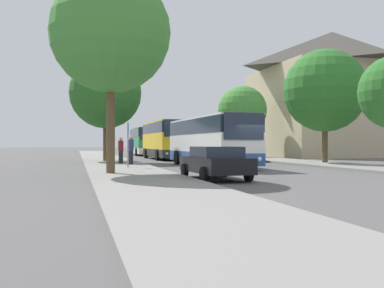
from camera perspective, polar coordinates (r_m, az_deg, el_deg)
The scene contains 16 objects.
ground_plane at distance 24.76m, azimuth 8.15°, elevation -3.42°, with size 300.00×300.00×0.00m, color #565454.
sidewalk_left at distance 22.99m, azimuth -8.20°, elevation -3.51°, with size 4.00×120.00×0.15m, color gray.
sidewalk_right at distance 28.20m, azimuth 21.41°, elevation -2.85°, with size 4.00×120.00×0.15m, color gray.
building_right_background at distance 55.12m, azimuth 17.36°, elevation 6.07°, with size 15.74×14.71×14.53m.
bus_front at distance 29.32m, azimuth 2.23°, elevation 0.46°, with size 3.10×11.67×3.18m.
bus_middle at distance 42.78m, azimuth -3.51°, elevation 0.58°, with size 2.90×10.88×3.54m.
bus_rear at distance 57.07m, azimuth -6.10°, elevation 0.39°, with size 3.10×11.50×3.39m.
parked_car_left_curb at distance 18.80m, azimuth 2.95°, elevation -2.29°, with size 2.17×4.54×1.38m.
parked_car_right_near at distance 37.21m, azimuth 6.59°, elevation -1.02°, with size 2.09×4.10×1.53m.
bus_stop_sign at distance 25.93m, azimuth -8.13°, elevation 0.59°, with size 0.08×0.45×2.57m.
pedestrian_waiting_near at distance 29.30m, azimuth -7.77°, elevation -0.74°, with size 0.36×0.36×1.85m.
pedestrian_waiting_far at distance 30.84m, azimuth -9.03°, elevation -0.78°, with size 0.36×0.36×1.78m.
tree_left_near at distance 21.58m, azimuth -10.30°, elevation 13.71°, with size 5.54×5.54×9.24m.
tree_left_far at distance 35.93m, azimuth -10.91°, elevation 6.41°, with size 5.61×5.61×8.14m.
tree_right_mid at distance 48.07m, azimuth 6.40°, elevation 4.26°, with size 5.22×5.22×7.49m.
tree_right_far at distance 33.75m, azimuth 16.53°, elevation 6.51°, with size 5.92×5.92×8.11m.
Camera 1 is at (-9.52, -22.81, 1.52)m, focal length 42.00 mm.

